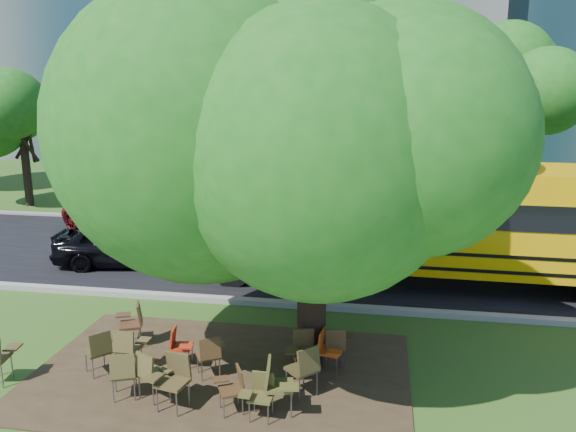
% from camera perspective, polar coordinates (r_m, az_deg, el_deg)
% --- Properties ---
extents(ground, '(160.00, 160.00, 0.00)m').
position_cam_1_polar(ground, '(11.75, -10.97, -13.95)').
color(ground, '#2A5219').
rests_on(ground, ground).
extents(dirt_patch, '(7.00, 4.50, 0.03)m').
position_cam_1_polar(dirt_patch, '(11.02, -6.86, -15.60)').
color(dirt_patch, '#382819').
rests_on(dirt_patch, ground).
extents(asphalt_road, '(80.00, 8.00, 0.04)m').
position_cam_1_polar(asphalt_road, '(17.98, -3.16, -4.05)').
color(asphalt_road, black).
rests_on(asphalt_road, ground).
extents(kerb_near, '(80.00, 0.25, 0.14)m').
position_cam_1_polar(kerb_near, '(14.31, -6.75, -8.45)').
color(kerb_near, gray).
rests_on(kerb_near, ground).
extents(kerb_far, '(80.00, 0.25, 0.14)m').
position_cam_1_polar(kerb_far, '(21.84, -0.78, -0.83)').
color(kerb_far, gray).
rests_on(kerb_far, ground).
extents(building_main, '(38.00, 16.00, 22.00)m').
position_cam_1_polar(building_main, '(47.62, -5.10, 19.79)').
color(building_main, slate).
rests_on(building_main, ground).
extents(bg_tree_0, '(5.20, 5.20, 7.18)m').
position_cam_1_polar(bg_tree_0, '(27.76, -25.61, 10.25)').
color(bg_tree_0, black).
rests_on(bg_tree_0, ground).
extents(bg_tree_2, '(4.80, 4.80, 6.62)m').
position_cam_1_polar(bg_tree_2, '(27.27, -9.45, 10.54)').
color(bg_tree_2, black).
rests_on(bg_tree_2, ground).
extents(bg_tree_3, '(5.60, 5.60, 7.84)m').
position_cam_1_polar(bg_tree_3, '(24.12, 19.99, 11.61)').
color(bg_tree_3, black).
rests_on(bg_tree_3, ground).
extents(main_tree, '(7.20, 7.20, 8.82)m').
position_cam_1_polar(main_tree, '(10.12, 2.63, 12.60)').
color(main_tree, black).
rests_on(main_tree, ground).
extents(school_bus, '(13.31, 3.27, 3.24)m').
position_cam_1_polar(school_bus, '(15.68, 17.31, -0.16)').
color(school_bus, '#E3A607').
rests_on(school_bus, ground).
extents(chair_1, '(0.58, 0.52, 0.88)m').
position_cam_1_polar(chair_1, '(11.19, -15.92, -12.54)').
color(chair_1, brown).
rests_on(chair_1, ground).
extents(chair_2, '(0.61, 0.69, 0.89)m').
position_cam_1_polar(chair_2, '(10.31, -16.23, -14.80)').
color(chair_2, '#4F4822').
rests_on(chair_2, ground).
extents(chair_3, '(0.72, 0.56, 0.96)m').
position_cam_1_polar(chair_3, '(9.86, -11.63, -15.61)').
color(chair_3, '#493D20').
rests_on(chair_3, ground).
extents(chair_4, '(0.75, 0.59, 0.91)m').
position_cam_1_polar(chair_4, '(10.15, -13.65, -15.05)').
color(chair_4, '#4B4320').
rests_on(chair_4, ground).
extents(chair_5, '(0.52, 0.46, 0.79)m').
position_cam_1_polar(chair_5, '(9.48, -2.84, -17.36)').
color(chair_5, '#4E4A21').
rests_on(chair_5, ground).
extents(chair_6, '(0.65, 0.54, 0.80)m').
position_cam_1_polar(chair_6, '(9.66, -5.56, -16.72)').
color(chair_6, '#482F19').
rests_on(chair_6, ground).
extents(chair_7, '(0.65, 0.64, 0.96)m').
position_cam_1_polar(chair_7, '(9.52, -1.20, -16.45)').
color(chair_7, brown).
rests_on(chair_7, ground).
extents(chair_8, '(0.60, 0.76, 0.88)m').
position_cam_1_polar(chair_8, '(11.26, -18.58, -12.56)').
color(chair_8, '#423C1C').
rests_on(chair_8, ground).
extents(chair_9, '(0.74, 0.64, 0.94)m').
position_cam_1_polar(chair_9, '(12.21, -15.46, -10.13)').
color(chair_9, '#482C1A').
rests_on(chair_9, ground).
extents(chair_10, '(0.52, 0.53, 0.79)m').
position_cam_1_polar(chair_10, '(11.19, -11.00, -12.58)').
color(chair_10, red).
rests_on(chair_10, ground).
extents(chair_11, '(0.57, 0.70, 0.85)m').
position_cam_1_polar(chair_11, '(10.68, -7.90, -13.53)').
color(chair_11, '#50371C').
rests_on(chair_11, ground).
extents(chair_12, '(0.50, 0.60, 0.84)m').
position_cam_1_polar(chair_12, '(10.80, 4.01, -13.15)').
color(chair_12, '#BA4813').
rests_on(chair_12, ground).
extents(chair_13, '(0.56, 0.58, 0.83)m').
position_cam_1_polar(chair_13, '(10.99, 4.92, -12.72)').
color(chair_13, '#453018').
rests_on(chair_13, ground).
extents(chair_14, '(0.66, 0.83, 0.97)m').
position_cam_1_polar(chair_14, '(10.00, 1.74, -14.89)').
color(chair_14, '#42391C').
rests_on(chair_14, ground).
extents(chair_15, '(0.58, 0.61, 0.86)m').
position_cam_1_polar(chair_15, '(10.75, 1.48, -13.19)').
color(chair_15, '#483C1F').
rests_on(chair_15, ground).
extents(black_car, '(4.49, 2.39, 1.45)m').
position_cam_1_polar(black_car, '(17.53, -15.96, -2.59)').
color(black_car, black).
rests_on(black_car, ground).
extents(bg_car_red, '(5.20, 3.68, 1.32)m').
position_cam_1_polar(bg_car_red, '(21.95, -16.37, 0.28)').
color(bg_car_red, '#5C0F11').
rests_on(bg_car_red, ground).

